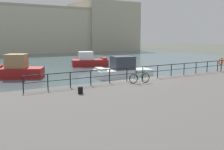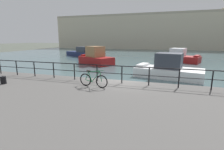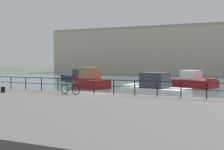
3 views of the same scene
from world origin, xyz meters
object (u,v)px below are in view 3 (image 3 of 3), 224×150
object	(u,v)px
moored_harbor_tender	(194,81)
moored_white_yacht	(79,77)
moored_cabin_cruiser	(90,80)
harbor_building	(223,50)
moored_small_launch	(155,89)
mooring_bollard	(3,90)
parked_bicycle	(70,89)

from	to	relation	value
moored_harbor_tender	moored_white_yacht	world-z (taller)	moored_harbor_tender
moored_harbor_tender	moored_cabin_cruiser	bearing A→B (deg)	-132.22
harbor_building	moored_cabin_cruiser	size ratio (longest dim) A/B	13.19
moored_harbor_tender	moored_small_launch	world-z (taller)	moored_small_launch
moored_harbor_tender	mooring_bollard	distance (m)	24.15
moored_harbor_tender	mooring_bollard	world-z (taller)	moored_harbor_tender
moored_harbor_tender	moored_white_yacht	size ratio (longest dim) A/B	0.79
moored_cabin_cruiser	moored_white_yacht	bearing A→B (deg)	-24.62
moored_white_yacht	parked_bicycle	bearing A→B (deg)	-35.61
moored_harbor_tender	parked_bicycle	size ratio (longest dim) A/B	3.36
moored_small_launch	mooring_bollard	bearing A→B (deg)	55.84
moored_small_launch	mooring_bollard	world-z (taller)	moored_small_launch
harbor_building	parked_bicycle	bearing A→B (deg)	-97.99
moored_harbor_tender	parked_bicycle	xyz separation A→B (m)	(-6.16, -20.19, 0.57)
moored_harbor_tender	parked_bicycle	bearing A→B (deg)	-86.68
moored_small_launch	moored_white_yacht	bearing A→B (deg)	-30.08
moored_harbor_tender	mooring_bollard	size ratio (longest dim) A/B	13.46
parked_bicycle	mooring_bollard	distance (m)	5.51
parked_bicycle	mooring_bollard	size ratio (longest dim) A/B	4.01
mooring_bollard	moored_white_yacht	bearing A→B (deg)	107.19
mooring_bollard	moored_small_launch	bearing A→B (deg)	44.20
moored_harbor_tender	harbor_building	bearing A→B (deg)	107.22
moored_white_yacht	parked_bicycle	size ratio (longest dim) A/B	4.25
harbor_building	moored_white_yacht	world-z (taller)	harbor_building
harbor_building	parked_bicycle	distance (m)	59.09
moored_cabin_cruiser	moored_white_yacht	distance (m)	12.00
harbor_building	parked_bicycle	size ratio (longest dim) A/B	43.38
harbor_building	mooring_bollard	xyz separation A→B (m)	(-13.61, -59.33, -4.90)
harbor_building	moored_small_launch	size ratio (longest dim) A/B	11.65
harbor_building	moored_harbor_tender	size ratio (longest dim) A/B	12.91
mooring_bollard	harbor_building	bearing A→B (deg)	77.08
parked_bicycle	moored_cabin_cruiser	bearing A→B (deg)	119.85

